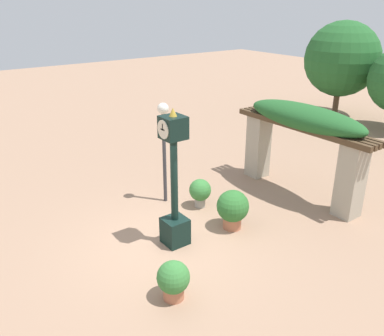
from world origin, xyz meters
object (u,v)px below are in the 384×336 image
Objects in this scene: pedestal_clock at (174,189)px; potted_plant_far_left at (200,191)px; lamp_post at (164,133)px; potted_plant_near_right at (173,279)px; potted_plant_near_left at (233,208)px.

potted_plant_far_left is at bearing 125.13° from pedestal_clock.
pedestal_clock is at bearing -26.73° from lamp_post.
potted_plant_far_left is at bearing 135.12° from potted_plant_near_right.
pedestal_clock is 2.18m from potted_plant_far_left.
potted_plant_near_left is 1.27× the size of potted_plant_near_right.
pedestal_clock is 4.07× the size of potted_plant_near_right.
potted_plant_near_left is 0.36× the size of lamp_post.
potted_plant_near_left reaches higher than potted_plant_near_right.
lamp_post is at bearing -166.43° from potted_plant_near_left.
lamp_post reaches higher than potted_plant_near_right.
potted_plant_near_right is (1.33, -2.69, -0.13)m from potted_plant_near_left.
potted_plant_near_right is at bearing -30.54° from lamp_post.
pedestal_clock is 4.04× the size of potted_plant_far_left.
potted_plant_near_right is 3.88m from potted_plant_far_left.
lamp_post is (-2.29, -0.55, 1.50)m from potted_plant_near_left.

